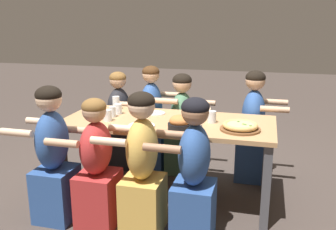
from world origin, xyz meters
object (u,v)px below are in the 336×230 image
object	(u,v)px
diner_near_center	(142,169)
diner_far_midleft	(152,123)
empty_plate_b	(95,112)
diner_near_midright	(194,176)
diner_near_midleft	(97,169)
drinking_glass_b	(118,110)
diner_near_left	(53,159)
drinking_glass_a	(212,118)
diner_far_right	(253,130)
skillet_bowl	(180,123)
diner_far_left	(120,124)
drinking_glass_c	(116,103)
empty_plate_c	(156,113)
drinking_glass_e	(108,116)
diner_far_center	(182,127)
pizza_board_main	(240,127)
drinking_glass_d	(112,112)
empty_plate_a	(142,126)

from	to	relation	value
diner_near_center	diner_far_midleft	bearing A→B (deg)	13.90
empty_plate_b	diner_near_center	distance (m)	1.07
diner_near_midright	diner_near_midleft	world-z (taller)	diner_near_midright
drinking_glass_b	diner_near_left	world-z (taller)	diner_near_left
drinking_glass_a	diner_far_right	world-z (taller)	diner_far_right
skillet_bowl	drinking_glass_b	world-z (taller)	skillet_bowl
diner_far_left	diner_near_left	distance (m)	1.29
drinking_glass_c	diner_far_midleft	bearing A→B (deg)	53.47
empty_plate_c	diner_near_midleft	size ratio (longest dim) A/B	0.17
drinking_glass_a	diner_far_left	xyz separation A→B (m)	(-1.16, 0.62, -0.32)
diner_far_midleft	drinking_glass_e	bearing A→B (deg)	-12.13
drinking_glass_c	diner_far_right	world-z (taller)	diner_far_right
diner_near_midleft	drinking_glass_b	bearing A→B (deg)	7.73
drinking_glass_b	diner_near_midleft	xyz separation A→B (m)	(0.10, -0.74, -0.32)
drinking_glass_b	drinking_glass_e	xyz separation A→B (m)	(0.00, -0.27, 0.00)
empty_plate_c	diner_far_left	size ratio (longest dim) A/B	0.17
diner_far_center	diner_near_midright	bearing A→B (deg)	16.47
skillet_bowl	drinking_glass_c	world-z (taller)	drinking_glass_c
pizza_board_main	diner_near_center	bearing A→B (deg)	-145.55
drinking_glass_b	diner_near_midleft	world-z (taller)	diner_near_midleft
diner_near_center	diner_near_midleft	xyz separation A→B (m)	(-0.39, -0.00, -0.04)
drinking_glass_b	diner_near_left	size ratio (longest dim) A/B	0.09
empty_plate_c	drinking_glass_e	world-z (taller)	drinking_glass_e
diner_far_right	diner_far_midleft	distance (m)	1.12
drinking_glass_c	diner_far_left	size ratio (longest dim) A/B	0.12
pizza_board_main	empty_plate_b	bearing A→B (deg)	170.73
drinking_glass_c	drinking_glass_d	bearing A→B (deg)	-74.18
skillet_bowl	drinking_glass_b	bearing A→B (deg)	153.49
skillet_bowl	drinking_glass_c	xyz separation A→B (m)	(-0.80, 0.53, 0.01)
empty_plate_a	drinking_glass_b	bearing A→B (deg)	135.96
drinking_glass_e	diner_near_midright	size ratio (longest dim) A/B	0.09
empty_plate_a	empty_plate_b	bearing A→B (deg)	150.83
drinking_glass_d	diner_far_right	bearing A→B (deg)	27.00
pizza_board_main	empty_plate_c	world-z (taller)	pizza_board_main
diner_far_right	diner_far_left	bearing A→B (deg)	-90.00
diner_near_midleft	diner_near_left	bearing A→B (deg)	90.00
empty_plate_b	drinking_glass_b	distance (m)	0.25
empty_plate_c	drinking_glass_d	size ratio (longest dim) A/B	1.79
empty_plate_c	drinking_glass_d	xyz separation A→B (m)	(-0.37, -0.23, 0.04)
drinking_glass_a	diner_near_midright	world-z (taller)	diner_near_midright
skillet_bowl	drinking_glass_b	xyz separation A→B (m)	(-0.71, 0.35, -0.01)
empty_plate_b	diner_far_right	size ratio (longest dim) A/B	0.17
diner_near_center	diner_far_right	distance (m)	1.52
drinking_glass_c	diner_far_midleft	world-z (taller)	diner_far_midleft
drinking_glass_c	drinking_glass_d	world-z (taller)	drinking_glass_c
diner_near_center	diner_near_midleft	world-z (taller)	diner_near_center
skillet_bowl	empty_plate_c	world-z (taller)	skillet_bowl
diner_near_midright	diner_far_midleft	world-z (taller)	diner_far_midleft
drinking_glass_c	diner_near_center	size ratio (longest dim) A/B	0.12
diner_far_right	diner_far_left	xyz separation A→B (m)	(-1.52, 0.00, -0.04)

